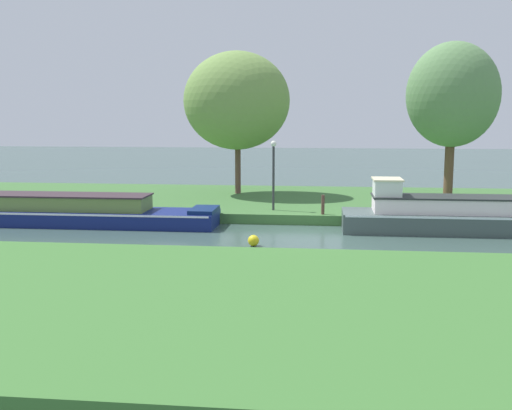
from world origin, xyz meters
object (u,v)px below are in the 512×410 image
Objects in this scene: willow_tree_left at (237,101)px; willow_tree_centre at (453,95)px; navy_narrowboat at (81,212)px; mooring_post_near at (323,205)px; lamp_post at (273,167)px; slate_barge at (438,215)px; channel_buoy at (253,241)px.

willow_tree_centre reaches higher than willow_tree_left.
navy_narrowboat reaches higher than mooring_post_near.
lamp_post reaches higher than mooring_post_near.
willow_tree_left is (-8.51, 6.97, 4.35)m from slate_barge.
willow_tree_centre reaches higher than lamp_post.
willow_tree_centre is at bearing 31.95° from lamp_post.
mooring_post_near is (9.50, 1.13, 0.28)m from navy_narrowboat.
slate_barge is at bearing -14.93° from mooring_post_near.
willow_tree_centre reaches higher than slate_barge.
willow_tree_left is 9.00× the size of mooring_post_near.
slate_barge is 9.09× the size of mooring_post_near.
slate_barge is 0.67× the size of navy_narrowboat.
slate_barge is at bearing -0.00° from navy_narrowboat.
navy_narrowboat is 28.14× the size of channel_buoy.
mooring_post_near is (-4.24, 1.13, 0.14)m from slate_barge.
slate_barge is 4.39m from mooring_post_near.
willow_tree_left reaches higher than channel_buoy.
willow_tree_centre is at bearing 24.41° from navy_narrowboat.
lamp_post is at bearing -148.05° from willow_tree_centre.
lamp_post is (2.22, -4.95, -2.79)m from willow_tree_left.
navy_narrowboat is at bearing 156.02° from channel_buoy.
channel_buoy is (-8.27, -10.25, -5.04)m from willow_tree_centre.
slate_barge is at bearing -17.84° from lamp_post.
channel_buoy is (-0.23, -5.24, -2.02)m from lamp_post.
channel_buoy is at bearing -117.57° from mooring_post_near.
willow_tree_centre is 2.55× the size of lamp_post.
willow_tree_left is at bearing 126.15° from mooring_post_near.
willow_tree_centre is at bearing 76.00° from slate_barge.
mooring_post_near is 4.94m from channel_buoy.
mooring_post_near is (2.04, -0.89, -1.42)m from lamp_post.
navy_narrowboat is 7.92m from lamp_post.
channel_buoy is at bearing -78.92° from willow_tree_left.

